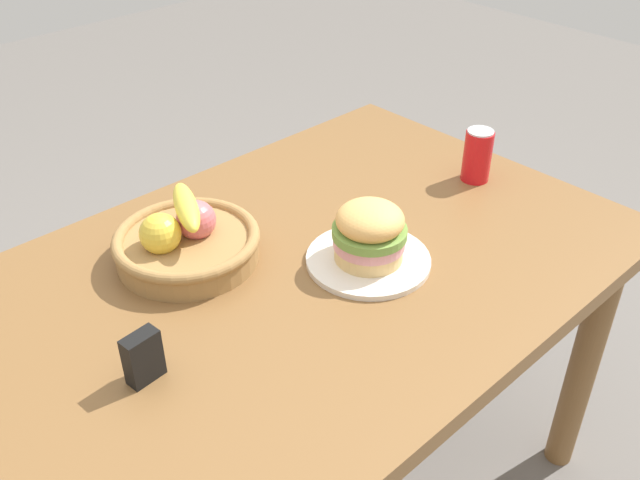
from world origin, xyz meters
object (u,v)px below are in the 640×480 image
at_px(sandwich, 370,232).
at_px(napkin_holder, 143,357).
at_px(soda_can, 477,155).
at_px(fruit_basket, 186,241).
at_px(plate, 368,260).

bearing_deg(sandwich, napkin_holder, 176.79).
xyz_separation_m(soda_can, fruit_basket, (-0.68, 0.20, -0.02)).
bearing_deg(plate, napkin_holder, 176.79).
bearing_deg(fruit_basket, sandwich, -45.34).
height_order(fruit_basket, napkin_holder, fruit_basket).
bearing_deg(napkin_holder, soda_can, -3.44).
distance_m(plate, sandwich, 0.07).
bearing_deg(napkin_holder, fruit_basket, 38.53).
distance_m(plate, napkin_holder, 0.49).
distance_m(sandwich, fruit_basket, 0.36).
height_order(soda_can, napkin_holder, soda_can).
xyz_separation_m(plate, sandwich, (0.00, 0.00, 0.07)).
relative_size(plate, sandwich, 1.69).
height_order(plate, sandwich, sandwich).
bearing_deg(napkin_holder, plate, -8.60).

